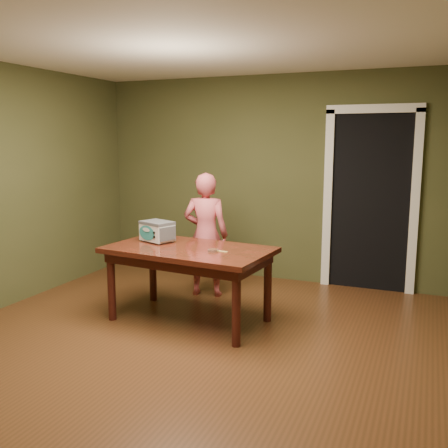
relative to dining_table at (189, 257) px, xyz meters
The scene contains 8 objects.
floor 0.96m from the dining_table, 72.60° to the right, with size 5.00×5.00×0.00m, color #4F2C16.
room_shell 1.27m from the dining_table, 72.60° to the right, with size 4.52×5.02×2.61m.
doorway 2.63m from the dining_table, 54.37° to the left, with size 1.10×0.66×2.25m.
dining_table is the anchor object (origin of this frame).
toy_oven 0.50m from the dining_table, 162.66° to the left, with size 0.40×0.33×0.21m.
baking_pan 0.32m from the dining_table, 12.21° to the right, with size 0.10×0.10×0.02m.
spatula 0.36m from the dining_table, ahead, with size 0.18×0.03×0.01m, color tan.
child 0.86m from the dining_table, 103.28° to the left, with size 0.52×0.34×1.43m, color #C7525A.
Camera 1 is at (1.95, -3.63, 1.81)m, focal length 40.00 mm.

